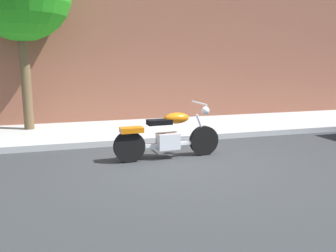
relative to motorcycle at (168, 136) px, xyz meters
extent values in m
plane|color=#303335|center=(0.09, -0.45, -0.45)|extent=(60.00, 60.00, 0.00)
cube|color=#AEAEAE|center=(0.09, 2.68, -0.38)|extent=(18.30, 2.77, 0.14)
cylinder|color=black|center=(0.79, 0.04, -0.14)|extent=(0.62, 0.16, 0.61)
cylinder|color=black|center=(-0.79, -0.05, -0.14)|extent=(0.62, 0.16, 0.61)
cube|color=silver|center=(0.00, 0.00, -0.09)|extent=(0.45, 0.30, 0.32)
cube|color=silver|center=(0.00, 0.00, -0.16)|extent=(1.43, 0.16, 0.06)
ellipsoid|color=#D1660C|center=(0.18, 0.01, 0.36)|extent=(0.53, 0.29, 0.22)
cube|color=black|center=(-0.18, -0.01, 0.30)|extent=(0.49, 0.27, 0.10)
cube|color=#D1660C|center=(-0.74, -0.05, 0.18)|extent=(0.45, 0.26, 0.10)
cylinder|color=silver|center=(0.73, 0.04, 0.14)|extent=(0.27, 0.06, 0.58)
cylinder|color=silver|center=(0.67, 0.03, 0.64)|extent=(0.07, 0.70, 0.04)
sphere|color=silver|center=(0.81, 0.04, 0.48)|extent=(0.17, 0.17, 0.17)
cylinder|color=silver|center=(-0.26, 0.14, -0.19)|extent=(0.80, 0.13, 0.09)
cylinder|color=brown|center=(-2.89, 3.31, 1.05)|extent=(0.25, 0.25, 2.99)
camera|label=1|loc=(-1.91, -6.55, 1.49)|focal=37.43mm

